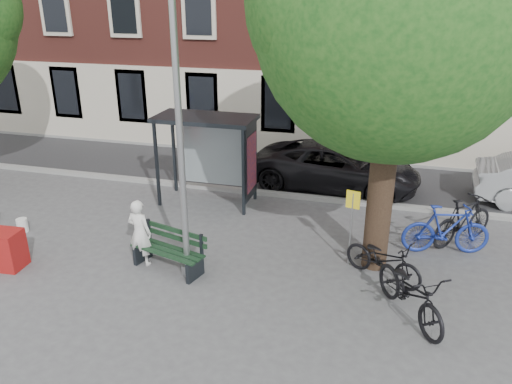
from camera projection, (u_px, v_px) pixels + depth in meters
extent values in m
plane|color=#4C4C4F|center=(188.00, 274.00, 11.20)|extent=(90.00, 90.00, 0.00)
cube|color=#28282B|center=(265.00, 172.00, 17.46)|extent=(40.00, 4.00, 0.01)
cube|color=gray|center=(249.00, 191.00, 15.65)|extent=(40.00, 0.25, 0.12)
cube|color=gray|center=(278.00, 154.00, 19.23)|extent=(40.00, 0.25, 0.12)
cylinder|color=#9EA0A3|center=(180.00, 145.00, 10.07)|extent=(0.14, 0.14, 6.00)
cylinder|color=#9EA0A3|center=(188.00, 269.00, 11.15)|extent=(0.28, 0.28, 0.24)
cylinder|color=black|center=(380.00, 197.00, 10.92)|extent=(0.56, 0.56, 3.40)
sphere|color=#154816|center=(398.00, 19.00, 9.54)|extent=(5.60, 5.60, 5.60)
sphere|color=#154816|center=(356.00, 2.00, 9.36)|extent=(4.20, 4.20, 4.20)
cube|color=#1E2328|center=(157.00, 165.00, 14.33)|extent=(0.08, 0.08, 2.50)
cube|color=#1E2328|center=(243.00, 173.00, 13.70)|extent=(0.08, 0.08, 2.50)
cube|color=#1E2328|center=(174.00, 153.00, 15.41)|extent=(0.08, 0.08, 2.50)
cube|color=#1E2328|center=(255.00, 160.00, 14.77)|extent=(0.08, 0.08, 2.50)
cube|color=#1E2328|center=(205.00, 118.00, 14.06)|extent=(2.85, 1.45, 0.12)
cube|color=#8C999E|center=(214.00, 152.00, 15.04)|extent=(2.34, 0.04, 2.00)
cube|color=#1E2328|center=(249.00, 162.00, 14.19)|extent=(0.12, 1.14, 2.12)
cube|color=#D84C19|center=(252.00, 162.00, 14.17)|extent=(0.02, 0.90, 1.62)
imported|color=white|center=(140.00, 233.00, 11.33)|extent=(0.62, 0.45, 1.59)
cube|color=#1E2328|center=(143.00, 252.00, 11.66)|extent=(0.23, 0.56, 0.46)
cube|color=#1E2328|center=(195.00, 269.00, 10.92)|extent=(0.23, 0.56, 0.46)
cube|color=#16321D|center=(162.00, 254.00, 11.05)|extent=(1.75, 0.60, 0.04)
cube|color=#16321D|center=(167.00, 251.00, 11.20)|extent=(1.75, 0.60, 0.04)
cube|color=#16321D|center=(173.00, 247.00, 11.34)|extent=(1.75, 0.60, 0.04)
cube|color=#16321D|center=(175.00, 237.00, 11.35)|extent=(1.74, 0.53, 0.10)
cube|color=#16321D|center=(174.00, 230.00, 11.28)|extent=(1.74, 0.53, 0.10)
imported|color=black|center=(383.00, 259.00, 10.82)|extent=(1.94, 1.48, 0.98)
imported|color=#1B3099|center=(446.00, 229.00, 11.87)|extent=(2.15, 1.02, 1.25)
imported|color=black|center=(411.00, 292.00, 9.49)|extent=(1.79, 2.26, 1.15)
imported|color=black|center=(463.00, 220.00, 12.36)|extent=(1.87, 1.88, 1.24)
imported|color=black|center=(336.00, 166.00, 15.86)|extent=(5.37, 2.76, 1.45)
cube|color=maroon|center=(2.00, 249.00, 11.32)|extent=(0.94, 0.66, 0.90)
cylinder|color=white|center=(22.00, 225.00, 13.10)|extent=(0.37, 0.37, 0.36)
cylinder|color=#9EA0A3|center=(351.00, 230.00, 11.26)|extent=(0.04, 0.04, 1.77)
cube|color=yellow|center=(353.00, 200.00, 10.99)|extent=(0.31, 0.10, 0.41)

